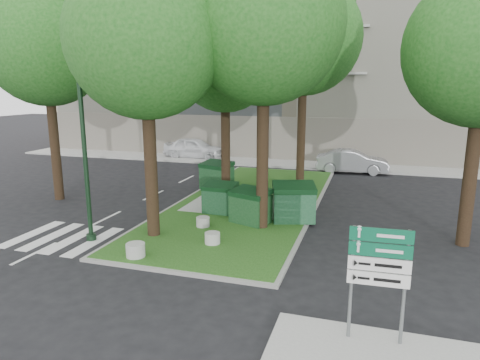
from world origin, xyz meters
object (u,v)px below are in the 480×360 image
at_px(bollard_left, 136,250).
at_px(bollard_right, 212,238).
at_px(bollard_mid, 203,222).
at_px(litter_bin, 309,196).
at_px(tree_street_left, 47,34).
at_px(tree_median_near_left, 148,24).
at_px(car_white, 194,148).
at_px(dumpster_d, 294,202).
at_px(street_lamp, 83,129).
at_px(tree_median_mid, 227,50).
at_px(car_silver, 352,161).
at_px(dumpster_b, 220,198).
at_px(dumpster_a, 217,176).
at_px(dumpster_c, 250,206).
at_px(directional_sign, 379,267).
at_px(tree_median_far, 307,26).
at_px(tree_median_near_right, 267,7).

bearing_deg(bollard_left, bollard_right, 43.60).
bearing_deg(bollard_mid, litter_bin, 53.77).
bearing_deg(bollard_right, tree_street_left, 157.86).
height_order(tree_median_near_left, car_white, tree_median_near_left).
bearing_deg(car_white, dumpster_d, -143.06).
bearing_deg(tree_street_left, street_lamp, -42.17).
bearing_deg(tree_median_near_left, car_white, 108.75).
bearing_deg(bollard_left, tree_median_mid, 89.09).
bearing_deg(car_silver, dumpster_b, 153.49).
distance_m(dumpster_a, dumpster_b, 4.20).
height_order(dumpster_c, bollard_mid, dumpster_c).
height_order(bollard_mid, car_silver, car_silver).
relative_size(tree_median_mid, dumpster_c, 5.74).
xyz_separation_m(dumpster_b, car_white, (-6.85, 13.21, 0.05)).
height_order(dumpster_c, litter_bin, dumpster_c).
relative_size(tree_median_near_left, tree_median_mid, 1.05).
height_order(dumpster_b, dumpster_c, dumpster_c).
xyz_separation_m(tree_median_mid, bollard_left, (-0.14, -8.56, -6.65)).
distance_m(bollard_mid, directional_sign, 8.71).
bearing_deg(directional_sign, dumpster_b, 125.91).
bearing_deg(dumpster_b, dumpster_c, -29.32).
distance_m(tree_median_near_left, directional_sign, 10.40).
bearing_deg(tree_median_mid, car_silver, 54.25).
xyz_separation_m(tree_median_far, bollard_left, (-3.34, -11.56, -7.99)).
bearing_deg(tree_median_near_left, bollard_mid, 46.26).
distance_m(dumpster_a, street_lamp, 8.88).
bearing_deg(litter_bin, tree_median_near_left, -128.06).
bearing_deg(litter_bin, dumpster_c, -116.39).
bearing_deg(tree_median_near_left, dumpster_b, 69.25).
distance_m(tree_median_far, litter_bin, 8.69).
relative_size(tree_street_left, dumpster_a, 5.97).
bearing_deg(litter_bin, bollard_right, -111.00).
height_order(tree_median_near_left, tree_street_left, tree_street_left).
distance_m(dumpster_a, litter_bin, 5.14).
distance_m(bollard_right, car_silver, 15.06).
bearing_deg(bollard_mid, street_lamp, -145.92).
height_order(tree_median_near_left, car_silver, tree_median_near_left).
distance_m(tree_median_far, car_silver, 9.29).
xyz_separation_m(tree_street_left, litter_bin, (11.61, 2.39, -7.19)).
relative_size(tree_median_mid, bollard_right, 19.10).
distance_m(tree_median_near_right, litter_bin, 8.54).
distance_m(tree_median_mid, dumpster_b, 7.06).
height_order(tree_median_near_left, dumpster_b, tree_median_near_left).
height_order(bollard_left, directional_sign, directional_sign).
bearing_deg(bollard_right, dumpster_a, 109.24).
height_order(dumpster_a, litter_bin, dumpster_a).
relative_size(dumpster_b, bollard_mid, 2.76).
bearing_deg(tree_median_mid, bollard_right, -75.50).
height_order(tree_median_near_left, bollard_right, tree_median_near_left).
relative_size(tree_street_left, car_silver, 2.48).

